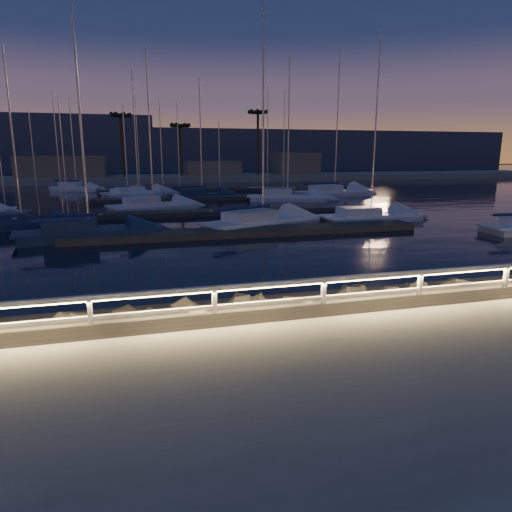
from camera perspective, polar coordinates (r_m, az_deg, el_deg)
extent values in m
plane|color=#A7A397|center=(13.64, 16.14, -6.33)|extent=(400.00, 400.00, 0.00)
cube|color=#A7A397|center=(11.76, 22.48, -10.44)|extent=(240.00, 5.00, 0.20)
cube|color=#5F5951|center=(14.96, 13.10, -5.67)|extent=(240.00, 3.45, 1.29)
plane|color=black|center=(91.34, -11.00, 9.38)|extent=(320.00, 320.00, 0.00)
plane|color=black|center=(14.06, 15.84, -10.96)|extent=(400.00, 400.00, 0.00)
cube|color=silver|center=(11.65, -19.99, -7.28)|extent=(0.11, 0.11, 1.00)
cube|color=silver|center=(11.75, -5.19, -6.37)|extent=(0.11, 0.11, 1.00)
cube|color=silver|center=(12.58, 8.43, -5.15)|extent=(0.11, 0.11, 1.00)
cube|color=silver|center=(14.02, 19.77, -3.91)|extent=(0.11, 0.11, 1.00)
cube|color=silver|center=(15.90, 28.70, -2.83)|extent=(0.11, 0.11, 1.00)
cube|color=silver|center=(13.35, 16.40, -2.26)|extent=(44.00, 0.12, 0.12)
cube|color=silver|center=(13.49, 16.27, -4.32)|extent=(44.00, 0.09, 0.09)
cube|color=#F7D46F|center=(13.36, 16.43, -2.62)|extent=(44.00, 0.04, 0.03)
sphere|color=#5F5951|center=(16.70, 26.35, -4.01)|extent=(0.98, 0.98, 0.98)
sphere|color=#5F5951|center=(14.41, -24.67, -7.71)|extent=(0.79, 0.79, 0.79)
sphere|color=#5F5951|center=(15.92, 12.75, -4.93)|extent=(0.92, 0.92, 0.92)
sphere|color=#5F5951|center=(13.62, -27.90, -8.34)|extent=(0.93, 0.93, 0.93)
cube|color=#524C44|center=(28.21, -0.87, 3.05)|extent=(22.00, 2.00, 0.40)
cube|color=#524C44|center=(37.88, -4.63, 5.49)|extent=(22.00, 2.00, 0.40)
cube|color=#524C44|center=(49.66, -7.22, 7.14)|extent=(22.00, 2.00, 0.40)
cube|color=#524C44|center=(61.52, -8.82, 8.14)|extent=(22.00, 2.00, 0.40)
cube|color=#A7A397|center=(85.35, -10.70, 9.44)|extent=(160.00, 14.00, 1.20)
cube|color=gray|center=(85.71, -23.01, 10.02)|extent=(14.00, 8.00, 4.00)
cube|color=gray|center=(87.28, -5.46, 10.66)|extent=(10.00, 6.00, 3.00)
cube|color=gray|center=(90.42, 4.87, 11.24)|extent=(8.00, 7.00, 4.60)
cylinder|color=#503C25|center=(82.97, -16.41, 13.11)|extent=(0.44, 0.44, 10.50)
cylinder|color=#503C25|center=(84.42, -9.40, 12.92)|extent=(0.44, 0.44, 9.00)
cylinder|color=#503C25|center=(86.07, 0.23, 13.91)|extent=(0.44, 0.44, 11.50)
cube|color=#3E4660|center=(141.12, -12.69, 12.27)|extent=(220.00, 30.00, 14.00)
cube|color=navy|center=(28.51, -20.05, 2.28)|extent=(7.76, 3.42, 0.59)
cube|color=navy|center=(28.45, -20.11, 3.02)|extent=(8.34, 3.13, 0.16)
cube|color=navy|center=(28.38, -22.27, 3.58)|extent=(3.13, 2.23, 0.69)
cylinder|color=silver|center=(28.20, -21.17, 16.40)|extent=(0.13, 0.13, 13.04)
cylinder|color=silver|center=(28.32, -23.42, 4.55)|extent=(4.67, 0.67, 0.09)
cube|color=white|center=(31.08, 0.87, 3.86)|extent=(8.68, 5.86, 0.60)
cube|color=white|center=(31.03, 0.87, 4.55)|extent=(9.14, 5.76, 0.16)
cube|color=white|center=(30.26, -0.81, 5.07)|extent=(3.78, 3.19, 0.70)
cylinder|color=silver|center=(30.85, 0.92, 18.07)|extent=(0.13, 0.13, 14.36)
cylinder|color=silver|center=(29.84, -1.68, 6.00)|extent=(4.76, 2.17, 0.09)
cube|color=navy|center=(34.32, -27.13, 3.30)|extent=(6.51, 3.00, 0.49)
cube|color=navy|center=(34.28, -27.18, 3.81)|extent=(6.98, 2.77, 0.13)
cube|color=navy|center=(34.31, -28.68, 4.19)|extent=(2.64, 1.91, 0.58)
cylinder|color=silver|center=(34.01, -28.14, 13.04)|extent=(0.11, 0.11, 10.88)
cube|color=white|center=(48.90, 3.96, 7.06)|extent=(8.33, 4.78, 0.57)
cube|color=white|center=(48.86, 3.97, 7.49)|extent=(8.85, 4.59, 0.16)
cube|color=white|center=(48.79, 2.67, 7.92)|extent=(3.51, 2.77, 0.67)
cylinder|color=silver|center=(48.73, 4.10, 15.67)|extent=(0.12, 0.12, 13.73)
cylinder|color=silver|center=(48.74, 2.03, 8.53)|extent=(4.76, 1.49, 0.08)
cube|color=white|center=(35.09, 14.12, 4.49)|extent=(7.46, 2.76, 0.49)
cube|color=white|center=(35.05, 14.15, 5.00)|extent=(8.06, 2.41, 0.13)
cube|color=white|center=(34.49, 12.72, 5.48)|extent=(2.94, 1.96, 0.58)
cylinder|color=silver|center=(34.83, 14.74, 15.63)|extent=(0.11, 0.11, 12.80)
cylinder|color=silver|center=(34.19, 12.01, 6.21)|extent=(4.61, 0.26, 0.07)
cube|color=white|center=(54.98, -15.69, 7.25)|extent=(5.89, 3.38, 0.47)
cube|color=white|center=(54.96, -15.71, 7.56)|extent=(6.25, 3.25, 0.13)
cube|color=white|center=(55.17, -16.51, 7.84)|extent=(2.48, 1.96, 0.56)
cylinder|color=silver|center=(54.78, -16.03, 12.71)|extent=(0.10, 0.10, 9.70)
cylinder|color=silver|center=(55.26, -16.92, 8.27)|extent=(3.37, 1.06, 0.07)
cube|color=white|center=(41.64, -12.70, 5.80)|extent=(7.79, 4.48, 0.58)
cube|color=white|center=(41.60, -12.72, 6.30)|extent=(8.28, 4.30, 0.16)
cube|color=white|center=(41.24, -14.10, 6.69)|extent=(3.29, 2.60, 0.68)
cylinder|color=silver|center=(41.42, -13.18, 15.31)|extent=(0.13, 0.13, 12.84)
cylinder|color=silver|center=(41.04, -14.83, 7.36)|extent=(4.45, 1.40, 0.08)
cube|color=white|center=(55.69, -14.46, 7.38)|extent=(8.18, 5.25, 0.56)
cube|color=white|center=(55.66, -14.48, 7.75)|extent=(8.65, 5.12, 0.15)
cube|color=white|center=(55.23, -15.55, 8.02)|extent=(3.52, 2.91, 0.66)
cylinder|color=silver|center=(55.54, -14.88, 14.80)|extent=(0.12, 0.12, 13.50)
cylinder|color=silver|center=(55.01, -16.11, 8.50)|extent=(4.55, 1.85, 0.08)
cube|color=white|center=(55.59, 9.79, 7.59)|extent=(9.36, 4.31, 0.60)
cube|color=white|center=(55.56, 9.80, 7.98)|extent=(10.04, 3.98, 0.16)
cube|color=white|center=(54.85, 8.72, 8.36)|extent=(3.80, 2.75, 0.71)
cylinder|color=silver|center=(55.50, 10.12, 16.17)|extent=(0.13, 0.13, 15.65)
cylinder|color=silver|center=(54.49, 8.17, 8.93)|extent=(5.58, 0.93, 0.09)
cube|color=white|center=(66.51, -21.50, 7.71)|extent=(6.87, 4.57, 0.55)
cube|color=white|center=(66.48, -21.53, 8.01)|extent=(7.24, 4.49, 0.15)
cube|color=white|center=(66.91, -22.24, 8.28)|extent=(2.98, 2.50, 0.66)
cylinder|color=silver|center=(66.35, -21.94, 12.98)|extent=(0.12, 0.12, 11.35)
cylinder|color=silver|center=(67.11, -22.61, 8.69)|extent=(3.79, 1.68, 0.08)
cube|color=navy|center=(51.47, -6.74, 7.29)|extent=(7.25, 3.37, 0.54)
cube|color=navy|center=(51.44, -6.75, 7.67)|extent=(7.77, 3.11, 0.15)
cube|color=navy|center=(51.13, -7.81, 8.00)|extent=(2.95, 2.14, 0.64)
cylinder|color=silver|center=(51.28, -6.94, 14.54)|extent=(0.12, 0.12, 12.12)
cylinder|color=silver|center=(50.96, -8.35, 8.53)|extent=(4.32, 0.74, 0.08)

